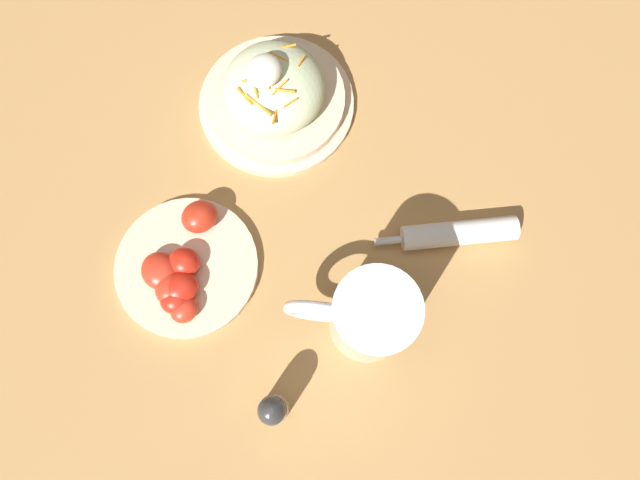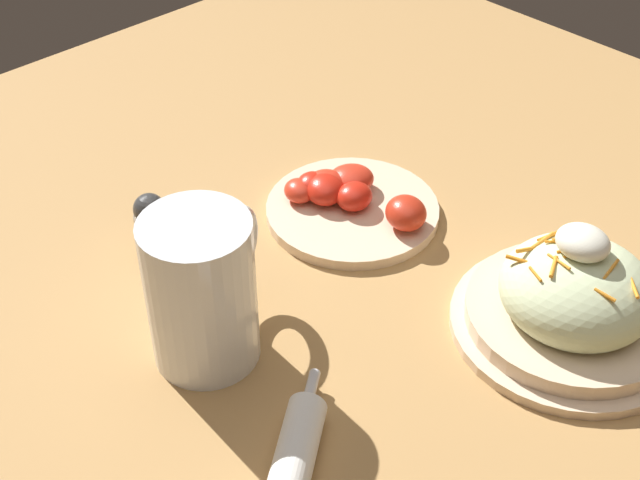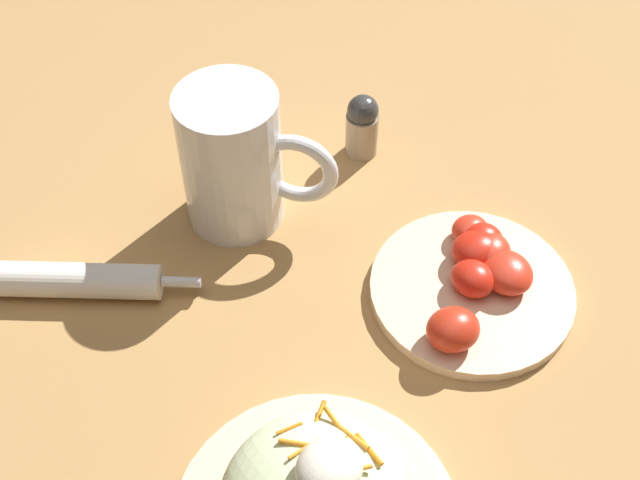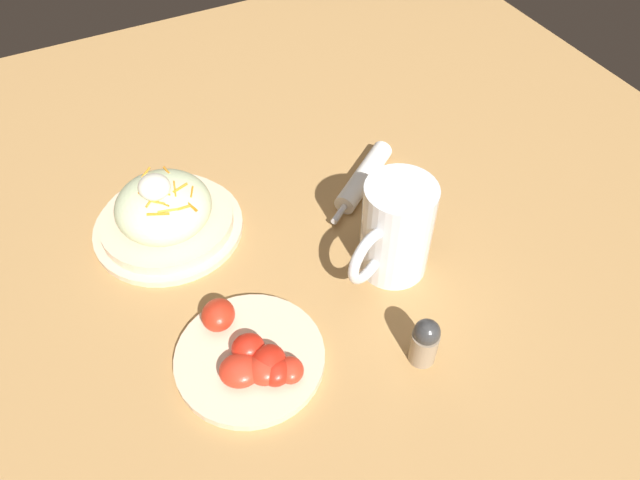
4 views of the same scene
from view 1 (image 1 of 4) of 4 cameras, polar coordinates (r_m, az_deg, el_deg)
ground_plane at (r=0.73m, az=3.92°, el=1.32°), size 1.43×1.43×0.00m
salad_plate at (r=0.77m, az=-4.78°, el=15.13°), size 0.22×0.22×0.11m
beer_mug at (r=0.64m, az=5.18°, el=-8.18°), size 0.10×0.15×0.15m
napkin_roll at (r=0.73m, az=14.29°, el=0.70°), size 0.13×0.16×0.03m
tomato_plate at (r=0.72m, az=-14.19°, el=-2.92°), size 0.19×0.19×0.05m
salt_shaker at (r=0.67m, az=-4.97°, el=-17.41°), size 0.03×0.03×0.07m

